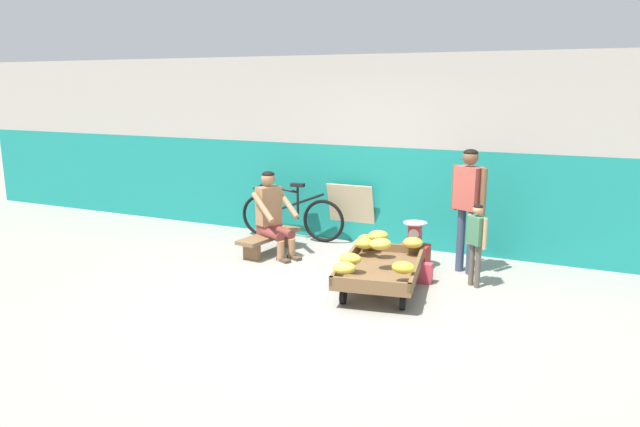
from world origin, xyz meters
The scene contains 13 objects.
ground_plane centered at (0.00, 0.00, 0.00)m, with size 80.00×80.00×0.00m, color gray.
back_wall centered at (0.00, 2.71, 1.35)m, with size 16.00×0.30×2.69m.
banana_cart centered at (0.57, 0.70, 0.24)m, with size 1.07×1.56×0.36m.
banana_pile centered at (0.48, 0.76, 0.46)m, with size 0.98×1.50×0.26m.
low_bench centered at (-1.32, 1.49, 0.20)m, with size 0.45×1.13×0.27m.
vendor_seated centered at (-1.24, 1.46, 0.57)m, with size 0.74×0.64×1.14m.
plastic_crate centered at (0.68, 1.68, 0.15)m, with size 0.36×0.28×0.30m.
weighing_scale centered at (0.68, 1.68, 0.45)m, with size 0.30×0.30×0.29m.
bicycle_near_left centered at (-1.39, 2.29, 0.35)m, with size 1.66×0.48×0.86m.
sign_board centered at (-0.51, 2.53, 0.43)m, with size 0.70×0.27×0.87m.
customer_adult centered at (1.30, 1.76, 0.95)m, with size 0.45×0.32×1.53m.
customer_child centered at (1.50, 1.29, 0.60)m, with size 0.25×0.22×0.97m.
shopping_bag centered at (0.95, 1.16, 0.12)m, with size 0.18×0.12×0.24m, color #D13D4C.
Camera 1 is at (2.58, -5.26, 2.28)m, focal length 32.76 mm.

